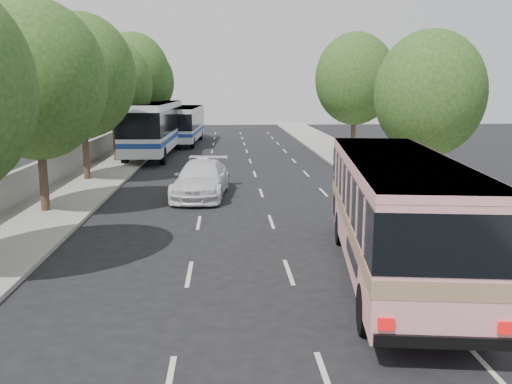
{
  "coord_description": "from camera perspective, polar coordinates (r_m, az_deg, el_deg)",
  "views": [
    {
      "loc": [
        -0.83,
        -17.02,
        5.34
      ],
      "look_at": [
        0.28,
        2.08,
        1.6
      ],
      "focal_mm": 38.0,
      "sensor_mm": 36.0,
      "label": 1
    }
  ],
  "objects": [
    {
      "name": "tree_left_e",
      "position": [
        47.59,
        -12.78,
        12.11
      ],
      "size": [
        6.3,
        6.3,
        9.82
      ],
      "color": "#38281E",
      "rests_on": "ground"
    },
    {
      "name": "pink_taxi",
      "position": [
        28.59,
        -5.62,
        1.76
      ],
      "size": [
        2.15,
        4.54,
        1.5
      ],
      "primitive_type": "imported",
      "rotation": [
        0.0,
        0.0,
        -0.09
      ],
      "color": "#D1125E",
      "rests_on": "ground"
    },
    {
      "name": "taxi_roof_sign",
      "position": [
        28.47,
        -5.65,
        3.43
      ],
      "size": [
        0.56,
        0.23,
        0.18
      ],
      "primitive_type": "cube",
      "rotation": [
        0.0,
        0.0,
        -0.09
      ],
      "color": "silver",
      "rests_on": "pink_taxi"
    },
    {
      "name": "tour_coach_front",
      "position": [
        42.9,
        -10.71,
        7.05
      ],
      "size": [
        3.35,
        13.84,
        4.12
      ],
      "rotation": [
        0.0,
        0.0,
        -0.03
      ],
      "color": "white",
      "rests_on": "ground"
    },
    {
      "name": "tree_left_f",
      "position": [
        55.52,
        -11.62,
        11.52
      ],
      "size": [
        5.88,
        5.88,
        9.16
      ],
      "color": "#38281E",
      "rests_on": "ground"
    },
    {
      "name": "sidewalk_left",
      "position": [
        38.18,
        -14.89,
        2.76
      ],
      "size": [
        4.0,
        90.0,
        0.15
      ],
      "primitive_type": "cube",
      "color": "#9E998E",
      "rests_on": "ground"
    },
    {
      "name": "tree_left_d",
      "position": [
        39.72,
        -14.76,
        11.13
      ],
      "size": [
        5.52,
        5.52,
        8.6
      ],
      "color": "#38281E",
      "rests_on": "ground"
    },
    {
      "name": "tree_left_c",
      "position": [
        31.94,
        -17.83,
        11.95
      ],
      "size": [
        6.0,
        6.0,
        9.35
      ],
      "color": "#38281E",
      "rests_on": "ground"
    },
    {
      "name": "white_pickup",
      "position": [
        26.68,
        -5.78,
        1.35
      ],
      "size": [
        3.01,
        6.17,
        1.73
      ],
      "primitive_type": "imported",
      "rotation": [
        0.0,
        0.0,
        -0.1
      ],
      "color": "silver",
      "rests_on": "ground"
    },
    {
      "name": "ground",
      "position": [
        17.86,
        -0.5,
        -6.34
      ],
      "size": [
        120.0,
        120.0,
        0.0
      ],
      "primitive_type": "plane",
      "color": "black",
      "rests_on": "ground"
    },
    {
      "name": "low_wall",
      "position": [
        38.47,
        -17.58,
        3.92
      ],
      "size": [
        0.3,
        90.0,
        1.5
      ],
      "primitive_type": "cube",
      "color": "#9E998E",
      "rests_on": "sidewalk_left"
    },
    {
      "name": "tree_left_b",
      "position": [
        24.19,
        -22.06,
        11.4
      ],
      "size": [
        5.7,
        5.7,
        8.88
      ],
      "color": "#38281E",
      "rests_on": "ground"
    },
    {
      "name": "tree_right_far",
      "position": [
        42.15,
        10.51,
        11.95
      ],
      "size": [
        6.0,
        6.0,
        9.35
      ],
      "color": "#38281E",
      "rests_on": "ground"
    },
    {
      "name": "sidewalk_right",
      "position": [
        38.55,
        10.74,
        2.99
      ],
      "size": [
        4.0,
        90.0,
        0.12
      ],
      "primitive_type": "cube",
      "color": "#9E998E",
      "rests_on": "ground"
    },
    {
      "name": "tree_right_near",
      "position": [
        26.75,
        18.03,
        10.24
      ],
      "size": [
        5.1,
        5.1,
        7.95
      ],
      "color": "#38281E",
      "rests_on": "ground"
    },
    {
      "name": "pink_bus",
      "position": [
        15.51,
        14.48,
        -1.17
      ],
      "size": [
        4.15,
        11.1,
        3.46
      ],
      "rotation": [
        0.0,
        0.0,
        -0.13
      ],
      "color": "pink",
      "rests_on": "ground"
    },
    {
      "name": "tour_coach_rear",
      "position": [
        51.81,
        -7.43,
        7.35
      ],
      "size": [
        3.06,
        11.61,
        3.44
      ],
      "rotation": [
        0.0,
        0.0,
        -0.05
      ],
      "color": "silver",
      "rests_on": "ground"
    }
  ]
}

